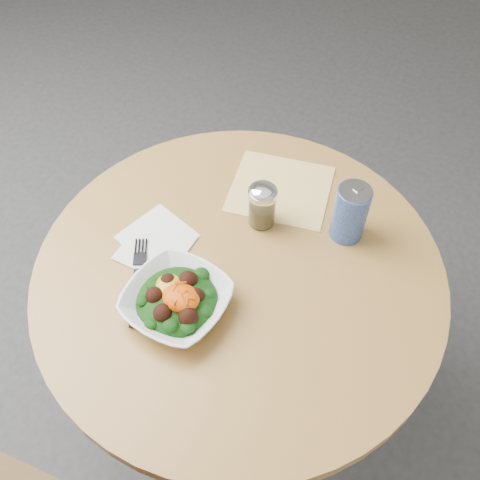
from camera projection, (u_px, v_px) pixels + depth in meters
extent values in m
plane|color=#2D2D2F|center=(239.00, 397.00, 1.76)|extent=(6.00, 6.00, 0.00)
cylinder|color=black|center=(239.00, 396.00, 1.75)|extent=(0.52, 0.52, 0.03)
cylinder|color=black|center=(239.00, 349.00, 1.48)|extent=(0.10, 0.10, 0.71)
cylinder|color=#BF8A45|center=(239.00, 273.00, 1.18)|extent=(0.90, 0.90, 0.04)
cube|color=#DB9C0B|center=(280.00, 189.00, 1.31)|extent=(0.26, 0.25, 0.00)
cube|color=white|center=(157.00, 236.00, 1.22)|extent=(0.18, 0.18, 0.00)
cube|color=white|center=(155.00, 248.00, 1.20)|extent=(0.15, 0.15, 0.00)
imported|color=white|center=(177.00, 301.00, 1.08)|extent=(0.23, 0.23, 0.05)
ellipsoid|color=black|center=(177.00, 301.00, 1.09)|extent=(0.17, 0.17, 0.06)
ellipsoid|color=#BB8E12|center=(169.00, 285.00, 1.08)|extent=(0.05, 0.05, 0.02)
ellipsoid|color=#D85204|center=(181.00, 298.00, 1.06)|extent=(0.08, 0.07, 0.03)
cube|color=black|center=(135.00, 297.00, 1.11)|extent=(0.08, 0.13, 0.00)
cube|color=black|center=(140.00, 253.00, 1.18)|extent=(0.06, 0.08, 0.00)
cylinder|color=silver|center=(262.00, 208.00, 1.21)|extent=(0.06, 0.06, 0.09)
cylinder|color=olive|center=(262.00, 214.00, 1.22)|extent=(0.05, 0.05, 0.05)
cylinder|color=silver|center=(263.00, 192.00, 1.17)|extent=(0.06, 0.06, 0.01)
ellipsoid|color=silver|center=(263.00, 191.00, 1.16)|extent=(0.06, 0.06, 0.03)
cylinder|color=navy|center=(350.00, 213.00, 1.17)|extent=(0.08, 0.08, 0.14)
cylinder|color=#B3B3BA|center=(356.00, 191.00, 1.11)|extent=(0.07, 0.07, 0.00)
cube|color=#B3B3BA|center=(359.00, 188.00, 1.11)|extent=(0.02, 0.03, 0.00)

